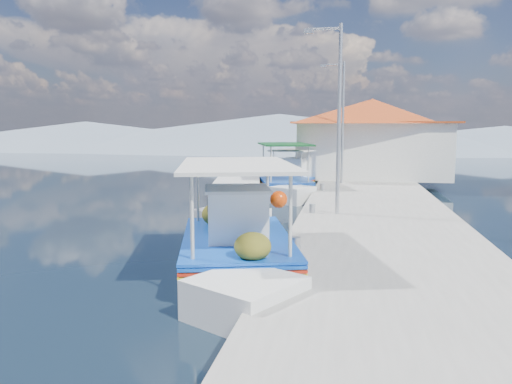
# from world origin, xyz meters

# --- Properties ---
(ground) EXTENTS (160.00, 160.00, 0.00)m
(ground) POSITION_xyz_m (0.00, 0.00, 0.00)
(ground) COLOR black
(ground) RESTS_ON ground
(quay) EXTENTS (5.00, 44.00, 0.50)m
(quay) POSITION_xyz_m (5.90, 6.00, 0.25)
(quay) COLOR #A09D96
(quay) RESTS_ON ground
(bollards) EXTENTS (0.20, 17.20, 0.30)m
(bollards) POSITION_xyz_m (3.80, 5.25, 0.65)
(bollards) COLOR #A5A8AD
(bollards) RESTS_ON quay
(main_caique) EXTENTS (3.91, 8.07, 2.76)m
(main_caique) POSITION_xyz_m (2.45, -3.04, 0.53)
(main_caique) COLOR white
(main_caique) RESTS_ON ground
(caique_green_canopy) EXTENTS (3.52, 7.20, 2.79)m
(caique_green_canopy) POSITION_xyz_m (1.87, 9.90, 0.42)
(caique_green_canopy) COLOR white
(caique_green_canopy) RESTS_ON ground
(caique_blue_hull) EXTENTS (2.88, 6.90, 1.25)m
(caique_blue_hull) POSITION_xyz_m (-0.28, 9.03, 0.34)
(caique_blue_hull) COLOR #194298
(caique_blue_hull) RESTS_ON ground
(caique_far) EXTENTS (3.17, 6.49, 2.36)m
(caique_far) POSITION_xyz_m (2.27, 12.40, 0.44)
(caique_far) COLOR white
(caique_far) RESTS_ON ground
(harbor_building) EXTENTS (10.49, 10.49, 4.40)m
(harbor_building) POSITION_xyz_m (6.20, 15.00, 2.78)
(harbor_building) COLOR white
(harbor_building) RESTS_ON quay
(lamp_post_near) EXTENTS (1.21, 0.14, 6.00)m
(lamp_post_near) POSITION_xyz_m (4.51, 2.00, 3.85)
(lamp_post_near) COLOR #A5A8AD
(lamp_post_near) RESTS_ON quay
(lamp_post_far) EXTENTS (1.21, 0.14, 6.00)m
(lamp_post_far) POSITION_xyz_m (4.51, 11.00, 3.85)
(lamp_post_far) COLOR #A5A8AD
(lamp_post_far) RESTS_ON quay
(mountain_ridge) EXTENTS (171.40, 96.00, 5.50)m
(mountain_ridge) POSITION_xyz_m (6.54, 56.00, 2.04)
(mountain_ridge) COLOR slate
(mountain_ridge) RESTS_ON ground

